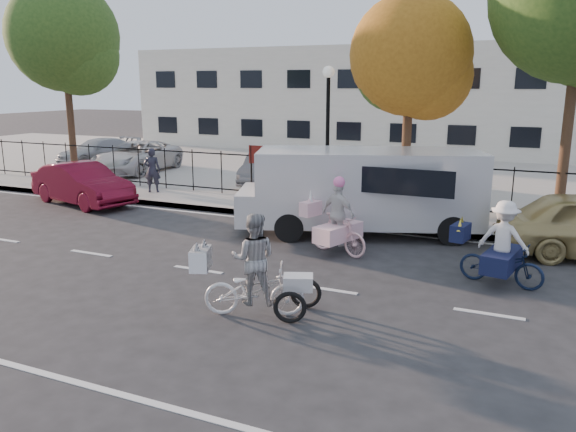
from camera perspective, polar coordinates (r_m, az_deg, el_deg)
The scene contains 21 objects.
ground at distance 12.42m, azimuth -9.12°, elevation -5.42°, with size 120.00×120.00×0.00m, color #333334.
road_markings at distance 12.42m, azimuth -9.12°, elevation -5.40°, with size 60.00×9.52×0.01m, color silver, non-canonical shape.
curb at distance 16.69m, azimuth 0.26°, elevation -0.13°, with size 60.00×0.10×0.15m, color #A8A399.
sidewalk at distance 17.63m, azimuth 1.62°, elevation 0.60°, with size 60.00×2.20×0.15m, color #A8A399.
parking_lot at distance 25.96m, azimuth 9.08°, elevation 4.55°, with size 60.00×15.60×0.15m, color #A8A399.
iron_fence at distance 18.48m, azimuth 2.92°, elevation 3.78°, with size 58.00×0.06×1.50m, color black, non-canonical shape.
building at distance 35.45m, azimuth 13.50°, elevation 11.41°, with size 34.00×10.00×6.00m, color silver.
lamppost at distance 17.70m, azimuth 4.08°, elevation 10.55°, with size 0.36×0.36×4.33m.
street_sign at distance 18.77m, azimuth -2.80°, elevation 5.53°, with size 0.85×0.06×1.80m.
zebra_trike at distance 9.75m, azimuth -3.43°, elevation -6.16°, with size 2.11×1.42×1.83m.
unicorn_bike at distance 13.27m, azimuth 5.01°, elevation -0.97°, with size 1.89×1.37×1.87m.
bull_bike at distance 11.97m, azimuth 20.83°, elevation -3.40°, with size 1.91×1.33×1.73m.
white_van at distance 15.09m, azimuth 7.71°, elevation 2.85°, with size 6.86×3.97×2.25m.
red_sedan at distance 19.98m, azimuth -20.16°, elevation 3.08°, with size 1.45×4.17×1.37m, color #5E0A1D.
pedestrian at distance 20.63m, azimuth -13.63°, elevation 4.54°, with size 0.58×0.38×1.59m, color black.
lot_car_a at distance 28.88m, azimuth -18.76°, elevation 6.24°, with size 1.69×4.16×1.21m, color #A8ABB0.
lot_car_b at distance 25.62m, azimuth -15.12°, elevation 5.83°, with size 2.23×4.84×1.35m, color silver.
lot_car_c at distance 21.91m, azimuth -2.49°, elevation 4.86°, with size 1.25×3.57×1.18m, color #54585C.
lot_car_d at distance 20.63m, azimuth 14.10°, elevation 4.09°, with size 1.51×3.76×1.28m, color #B5B8BD.
tree_west at distance 24.79m, azimuth -21.49°, elevation 16.15°, with size 4.34×4.34×7.95m.
tree_mid at distance 17.55m, azimuth 12.82°, elevation 15.09°, with size 3.61×3.58×6.57m.
Camera 1 is at (6.47, -9.84, 3.95)m, focal length 35.00 mm.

